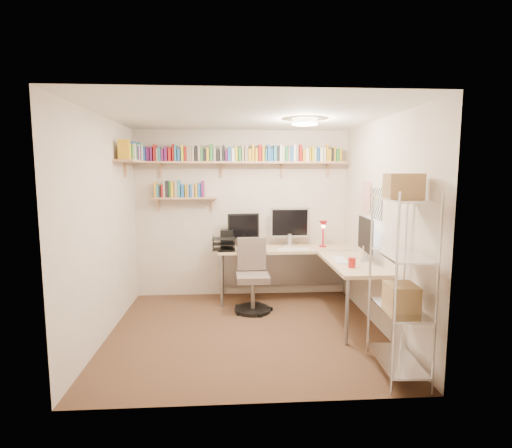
{
  "coord_description": "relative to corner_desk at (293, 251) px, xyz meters",
  "views": [
    {
      "loc": [
        -0.18,
        -4.53,
        1.87
      ],
      "look_at": [
        0.15,
        0.55,
        1.21
      ],
      "focal_mm": 28.0,
      "sensor_mm": 36.0,
      "label": 1
    }
  ],
  "objects": [
    {
      "name": "corner_desk",
      "position": [
        0.0,
        0.0,
        0.0
      ],
      "size": [
        2.09,
        2.0,
        1.36
      ],
      "color": "#D7B88C",
      "rests_on": "ground"
    },
    {
      "name": "room_shell",
      "position": [
        -0.69,
        -0.92,
        0.77
      ],
      "size": [
        3.24,
        3.04,
        2.52
      ],
      "color": "#C3B09E",
      "rests_on": "ground"
    },
    {
      "name": "wire_rack",
      "position": [
        0.66,
        -2.02,
        0.32
      ],
      "size": [
        0.41,
        0.77,
        1.86
      ],
      "rotation": [
        0.0,
        0.0,
        -0.06
      ],
      "color": "silver",
      "rests_on": "ground"
    },
    {
      "name": "ground",
      "position": [
        -0.7,
        -0.92,
        -0.78
      ],
      "size": [
        3.2,
        3.2,
        0.0
      ],
      "primitive_type": "plane",
      "color": "#49301F",
      "rests_on": "ground"
    },
    {
      "name": "office_chair",
      "position": [
        -0.58,
        -0.19,
        -0.36
      ],
      "size": [
        0.52,
        0.53,
        0.98
      ],
      "rotation": [
        0.0,
        0.0,
        0.01
      ],
      "color": "black",
      "rests_on": "ground"
    },
    {
      "name": "wall_shelves",
      "position": [
        -1.12,
        0.37,
        1.25
      ],
      "size": [
        3.12,
        1.09,
        0.8
      ],
      "color": "tan",
      "rests_on": "ground"
    }
  ]
}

